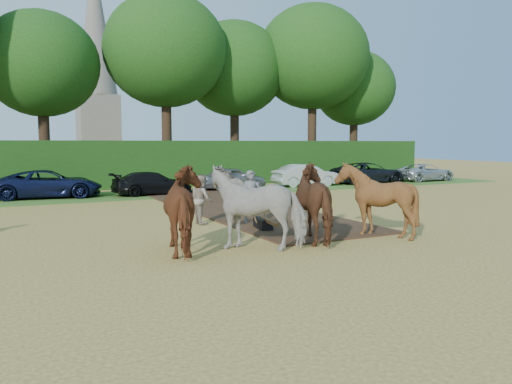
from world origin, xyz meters
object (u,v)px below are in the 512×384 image
at_px(plough_team, 289,204).
at_px(church, 96,58).
at_px(spectator_near, 202,199).
at_px(parked_cars, 210,179).

xyz_separation_m(plough_team, church, (4.36, 56.06, 12.60)).
relative_size(plough_team, church, 0.29).
height_order(spectator_near, church, church).
xyz_separation_m(spectator_near, church, (5.35, 51.71, 12.86)).
xyz_separation_m(spectator_near, plough_team, (0.99, -4.35, 0.26)).
bearing_deg(plough_team, spectator_near, 102.84).
bearing_deg(church, parked_cars, -90.91).
height_order(spectator_near, plough_team, plough_team).
bearing_deg(church, spectator_near, -95.90).
bearing_deg(parked_cars, spectator_near, -113.14).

